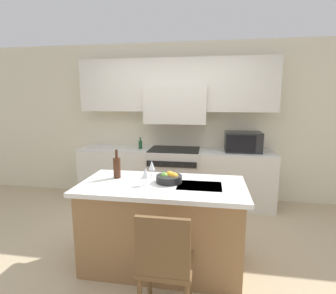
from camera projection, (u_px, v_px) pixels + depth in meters
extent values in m
plane|color=tan|center=(155.00, 254.00, 3.00)|extent=(10.00, 10.00, 0.00)
cube|color=beige|center=(177.00, 122.00, 4.64)|extent=(10.00, 0.06, 2.70)
cube|color=silver|center=(176.00, 85.00, 4.33)|extent=(3.24, 0.34, 0.85)
cube|color=silver|center=(176.00, 105.00, 4.36)|extent=(1.02, 0.40, 0.60)
cube|color=silver|center=(117.00, 174.00, 4.63)|extent=(1.19, 0.62, 0.89)
cube|color=silver|center=(116.00, 149.00, 4.55)|extent=(1.19, 0.62, 0.03)
cube|color=silver|center=(236.00, 180.00, 4.31)|extent=(1.19, 0.62, 0.89)
cube|color=silver|center=(237.00, 152.00, 4.23)|extent=(1.19, 0.62, 0.03)
cube|color=beige|center=(174.00, 176.00, 4.45)|extent=(0.85, 0.66, 0.92)
cube|color=black|center=(174.00, 149.00, 4.37)|extent=(0.82, 0.61, 0.01)
cube|color=black|center=(171.00, 164.00, 4.06)|extent=(0.79, 0.02, 0.09)
cylinder|color=black|center=(150.00, 164.00, 4.11)|extent=(0.04, 0.02, 0.04)
cylinder|color=black|center=(161.00, 164.00, 4.08)|extent=(0.04, 0.02, 0.04)
cylinder|color=black|center=(171.00, 165.00, 4.05)|extent=(0.04, 0.02, 0.04)
cylinder|color=black|center=(182.00, 165.00, 4.03)|extent=(0.04, 0.02, 0.04)
cylinder|color=black|center=(193.00, 165.00, 4.00)|extent=(0.04, 0.02, 0.04)
cube|color=black|center=(243.00, 142.00, 4.18)|extent=(0.56, 0.37, 0.32)
cube|color=black|center=(241.00, 144.00, 4.01)|extent=(0.44, 0.01, 0.26)
cube|color=olive|center=(162.00, 227.00, 2.76)|extent=(1.59, 0.77, 0.86)
cube|color=white|center=(162.00, 186.00, 2.68)|extent=(1.69, 0.84, 0.04)
cube|color=#2D2D30|center=(199.00, 186.00, 2.62)|extent=(0.44, 0.32, 0.01)
cylinder|color=#B2B2B7|center=(200.00, 180.00, 2.80)|extent=(0.02, 0.02, 0.00)
cube|color=brown|center=(167.00, 264.00, 2.08)|extent=(0.42, 0.40, 0.04)
cube|color=brown|center=(162.00, 248.00, 1.86)|extent=(0.40, 0.04, 0.46)
cylinder|color=brown|center=(150.00, 275.00, 2.32)|extent=(0.04, 0.04, 0.44)
cylinder|color=brown|center=(190.00, 279.00, 2.26)|extent=(0.04, 0.04, 0.44)
cylinder|color=#422314|center=(117.00, 168.00, 2.86)|extent=(0.08, 0.08, 0.22)
cylinder|color=#422314|center=(116.00, 154.00, 2.83)|extent=(0.03, 0.03, 0.09)
cylinder|color=white|center=(146.00, 185.00, 2.63)|extent=(0.06, 0.06, 0.01)
cylinder|color=white|center=(146.00, 181.00, 2.63)|extent=(0.01, 0.01, 0.07)
cone|color=white|center=(146.00, 172.00, 2.61)|extent=(0.07, 0.07, 0.10)
cylinder|color=white|center=(152.00, 176.00, 2.92)|extent=(0.06, 0.06, 0.01)
cylinder|color=white|center=(152.00, 173.00, 2.91)|extent=(0.01, 0.01, 0.07)
cone|color=white|center=(152.00, 165.00, 2.89)|extent=(0.07, 0.07, 0.10)
cylinder|color=black|center=(169.00, 179.00, 2.71)|extent=(0.27, 0.27, 0.07)
sphere|color=#66A83D|center=(164.00, 176.00, 2.72)|extent=(0.08, 0.08, 0.08)
sphere|color=gold|center=(174.00, 177.00, 2.70)|extent=(0.09, 0.09, 0.09)
sphere|color=gold|center=(170.00, 175.00, 2.75)|extent=(0.10, 0.10, 0.10)
cylinder|color=#194723|center=(140.00, 145.00, 4.44)|extent=(0.06, 0.06, 0.14)
cylinder|color=#194723|center=(140.00, 139.00, 4.43)|extent=(0.02, 0.02, 0.06)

